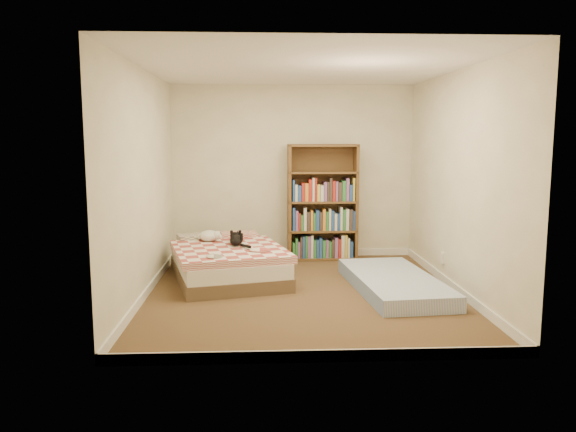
{
  "coord_description": "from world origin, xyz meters",
  "views": [
    {
      "loc": [
        -0.46,
        -6.18,
        1.75
      ],
      "look_at": [
        -0.15,
        0.3,
        0.84
      ],
      "focal_mm": 35.0,
      "sensor_mm": 36.0,
      "label": 1
    }
  ],
  "objects_px": {
    "bed": "(228,262)",
    "bookshelf": "(322,218)",
    "black_cat": "(237,239)",
    "floor_mattress": "(394,283)",
    "white_dog": "(210,236)"
  },
  "relations": [
    {
      "from": "bookshelf",
      "to": "white_dog",
      "type": "xyz_separation_m",
      "value": [
        -1.55,
        -0.8,
        -0.1
      ]
    },
    {
      "from": "bookshelf",
      "to": "floor_mattress",
      "type": "height_order",
      "value": "bookshelf"
    },
    {
      "from": "bed",
      "to": "black_cat",
      "type": "relative_size",
      "value": 3.22
    },
    {
      "from": "bed",
      "to": "white_dog",
      "type": "xyz_separation_m",
      "value": [
        -0.24,
        0.31,
        0.28
      ]
    },
    {
      "from": "bed",
      "to": "floor_mattress",
      "type": "bearing_deg",
      "value": -32.5
    },
    {
      "from": "floor_mattress",
      "to": "white_dog",
      "type": "height_order",
      "value": "white_dog"
    },
    {
      "from": "bed",
      "to": "bookshelf",
      "type": "xyz_separation_m",
      "value": [
        1.3,
        1.11,
        0.38
      ]
    },
    {
      "from": "bed",
      "to": "bookshelf",
      "type": "relative_size",
      "value": 1.21
    },
    {
      "from": "bookshelf",
      "to": "white_dog",
      "type": "distance_m",
      "value": 1.75
    },
    {
      "from": "bed",
      "to": "black_cat",
      "type": "xyz_separation_m",
      "value": [
        0.11,
        0.07,
        0.27
      ]
    },
    {
      "from": "bed",
      "to": "bookshelf",
      "type": "height_order",
      "value": "bookshelf"
    },
    {
      "from": "white_dog",
      "to": "bookshelf",
      "type": "bearing_deg",
      "value": 9.18
    },
    {
      "from": "white_dog",
      "to": "bed",
      "type": "bearing_deg",
      "value": -69.75
    },
    {
      "from": "floor_mattress",
      "to": "black_cat",
      "type": "height_order",
      "value": "black_cat"
    },
    {
      "from": "black_cat",
      "to": "bed",
      "type": "bearing_deg",
      "value": -156.19
    }
  ]
}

